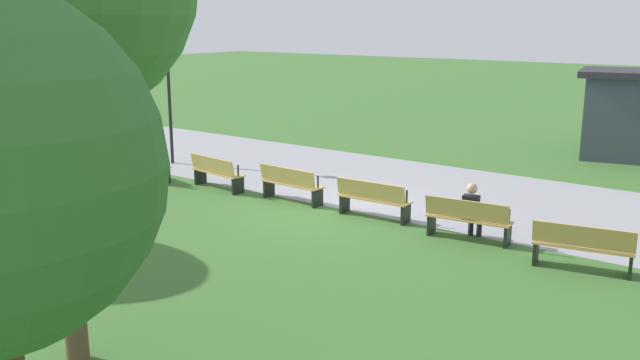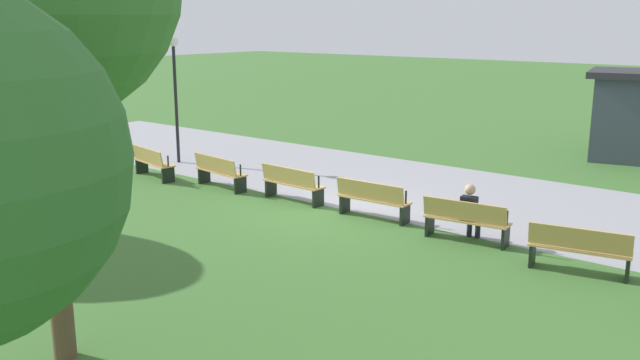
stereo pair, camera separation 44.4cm
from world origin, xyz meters
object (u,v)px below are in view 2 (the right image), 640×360
bench_5 (466,220)px  person_seated (470,210)px  lamp_post (175,75)px  bench_2 (219,171)px  bench_4 (373,199)px  bench_1 (152,162)px  bench_3 (292,183)px  bench_6 (579,249)px  bench_0 (88,155)px

bench_5 → person_seated: 0.22m
lamp_post → bench_2: bearing=-23.6°
bench_4 → person_seated: size_ratio=1.45×
bench_1 → person_seated: 9.62m
bench_5 → lamp_post: size_ratio=0.45×
bench_1 → bench_3: size_ratio=1.02×
bench_2 → bench_6: same height
bench_5 → bench_6: size_ratio=0.99×
bench_1 → bench_2: same height
bench_1 → person_seated: (9.60, 0.51, 0.16)m
bench_0 → bench_5: size_ratio=1.01×
bench_0 → bench_3: 7.21m
bench_0 → bench_1: (2.34, 0.55, 0.00)m
bench_1 → bench_0: bearing=-155.9°
bench_6 → person_seated: person_seated is taller
bench_4 → bench_5: size_ratio=0.99×
bench_0 → lamp_post: (1.19, 2.46, 2.26)m
person_seated → bench_3: bearing=173.0°
bench_3 → lamp_post: lamp_post is taller
bench_1 → bench_4: size_ratio=1.02×
bench_5 → lamp_post: 11.09m
bench_0 → bench_3: (7.12, 1.09, 0.00)m
bench_3 → bench_4: bearing=2.2°
bench_4 → bench_6: bearing=-8.7°
person_seated → bench_5: bearing=-102.2°
bench_0 → person_seated: 11.99m
bench_4 → bench_1: bearing=-177.8°
bench_2 → bench_3: bearing=10.9°
bench_3 → bench_2: bearing=-173.4°
bench_1 → lamp_post: size_ratio=0.45×
bench_6 → person_seated: 2.42m
bench_4 → bench_5: (2.40, -0.18, 0.00)m
bench_1 → bench_5: bearing=13.1°
bench_1 → bench_2: (2.38, 0.37, 0.00)m
bench_0 → bench_4: same height
bench_1 → bench_5: size_ratio=1.01×
bench_1 → bench_4: bearing=15.3°
bench_0 → bench_6: size_ratio=1.00×
bench_2 → person_seated: size_ratio=1.47×
bench_0 → bench_3: same height
lamp_post → bench_3: bearing=-12.9°
bench_5 → lamp_post: bearing=165.2°
bench_6 → person_seated: (-2.36, 0.51, 0.16)m
bench_1 → lamp_post: lamp_post is taller
bench_5 → bench_4: bearing=169.1°
bench_2 → bench_4: (4.81, 0.18, 0.00)m
bench_3 → bench_4: 2.41m
bench_4 → bench_6: 4.81m
person_seated → lamp_post: bearing=166.0°
bench_4 → lamp_post: size_ratio=0.44×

